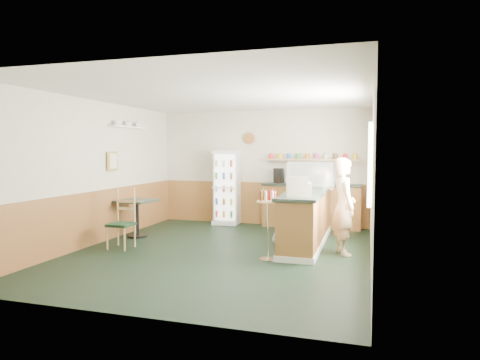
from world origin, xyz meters
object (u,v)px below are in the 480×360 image
at_px(cash_register, 299,189).
at_px(cafe_chair, 123,216).
at_px(display_case, 311,175).
at_px(cafe_table, 137,211).
at_px(shopkeeper, 344,206).
at_px(drinks_fridge, 227,187).
at_px(condiment_stand, 268,216).

relative_size(cash_register, cafe_chair, 0.38).
xyz_separation_m(display_case, cafe_table, (-3.40, -0.88, -0.73)).
relative_size(display_case, shopkeeper, 0.56).
bearing_deg(display_case, shopkeeper, -58.91).
distance_m(drinks_fridge, display_case, 2.46).
relative_size(drinks_fridge, cafe_chair, 1.62).
bearing_deg(cash_register, condiment_stand, -154.57).
bearing_deg(cafe_chair, cash_register, 3.71).
xyz_separation_m(shopkeeper, cafe_table, (-4.10, 0.28, -0.28)).
relative_size(cash_register, shopkeeper, 0.25).
relative_size(cash_register, condiment_stand, 0.37).
bearing_deg(cafe_chair, drinks_fridge, 70.75).
xyz_separation_m(drinks_fridge, display_case, (2.15, -1.14, 0.39)).
distance_m(cafe_table, cafe_chair, 0.93).
height_order(condiment_stand, cafe_table, condiment_stand).
xyz_separation_m(cash_register, cafe_chair, (-3.15, -0.22, -0.56)).
relative_size(display_case, cash_register, 2.22).
relative_size(drinks_fridge, display_case, 1.92).
height_order(cash_register, shopkeeper, shopkeeper).
xyz_separation_m(drinks_fridge, shopkeeper, (2.85, -2.30, -0.06)).
xyz_separation_m(drinks_fridge, cafe_table, (-1.25, -2.02, -0.34)).
relative_size(shopkeeper, cafe_table, 2.14).
bearing_deg(shopkeeper, drinks_fridge, 28.19).
distance_m(drinks_fridge, cash_register, 3.45).
relative_size(shopkeeper, cafe_chair, 1.51).
bearing_deg(display_case, drinks_fridge, 152.11).
xyz_separation_m(condiment_stand, cafe_table, (-2.96, 1.01, -0.18)).
bearing_deg(cash_register, drinks_fridge, 116.47).
distance_m(cash_register, cafe_chair, 3.20).
xyz_separation_m(display_case, cafe_chair, (-3.15, -1.78, -0.70)).
bearing_deg(condiment_stand, display_case, 76.91).
xyz_separation_m(cash_register, cafe_table, (-3.40, 0.67, -0.59)).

